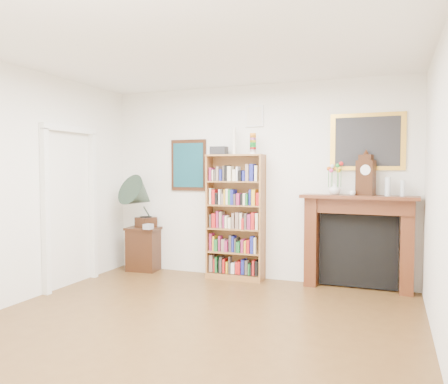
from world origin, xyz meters
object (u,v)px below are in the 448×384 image
Objects in this scene: cd_stack at (148,227)px; bookshelf at (235,210)px; bottle_left at (388,187)px; fireplace at (358,234)px; teacup at (353,193)px; side_cabinet at (143,249)px; flower_vase at (335,189)px; mantel_clock at (366,176)px; bottle_right at (403,188)px; gramophone at (141,198)px.

bookshelf is at bearing 7.97° from cd_stack.
bookshelf is 8.63× the size of bottle_left.
teacup reaches higher than fireplace.
cd_stack is at bearing -44.50° from side_cabinet.
flower_vase is at bearing -170.38° from fireplace.
mantel_clock is (3.12, 0.21, 0.78)m from cd_stack.
bookshelf reaches higher than teacup.
fireplace is at bearing 6.41° from flower_vase.
bottle_right reaches higher than fireplace.
cd_stack is (-1.33, -0.19, -0.28)m from bookshelf.
flower_vase is (2.89, 0.14, 0.18)m from gramophone.
cd_stack is 3.02m from teacup.
side_cabinet is 0.81m from gramophone.
fireplace is at bearing 4.66° from cd_stack.
gramophone is at bearing -177.95° from bottle_right.
bookshelf reaches higher than flower_vase.
side_cabinet is 3.88m from bottle_right.
side_cabinet is 5.66× the size of cd_stack.
bottle_left is at bearing 3.14° from cd_stack.
side_cabinet is 3.28m from teacup.
bookshelf is at bearing 23.91° from gramophone.
side_cabinet is 3.07m from flower_vase.
gramophone is 0.46m from cd_stack.
bottle_right is (3.75, 0.05, 1.01)m from side_cabinet.
flower_vase is 0.66× the size of bottle_left.
bookshelf reaches higher than bottle_right.
fireplace is 9.42× the size of flower_vase.
bottle_right is (3.73, 0.13, 0.20)m from gramophone.
cd_stack is 3.62m from bottle_right.
side_cabinet is at bearing 120.70° from gramophone.
cd_stack is (0.18, -0.15, 0.38)m from side_cabinet.
side_cabinet is 3.50m from mantel_clock.
bottle_left reaches higher than bottle_right.
gramophone is 4.14× the size of bottle_right.
flower_vase is (2.72, 0.21, 0.61)m from cd_stack.
bottle_right is (0.53, -0.04, 0.61)m from fireplace.
side_cabinet is 3.24m from fireplace.
bottle_left is (0.35, -0.06, 0.63)m from fireplace.
gramophone is 3.56m from bottle_left.
bookshelf is at bearing 179.97° from bottle_left.
flower_vase is 2.02× the size of teacup.
teacup is (3.13, 0.08, 0.13)m from gramophone.
fireplace is 3.23m from gramophone.
bottle_right is at bearing -0.69° from flower_vase.
teacup is at bearing -175.23° from bottle_left.
bottle_right is at bearing 19.03° from mantel_clock.
fireplace is at bearing 53.88° from teacup.
bottle_right reaches higher than teacup.
bookshelf is 1.51m from gramophone.
bottle_left reaches higher than teacup.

